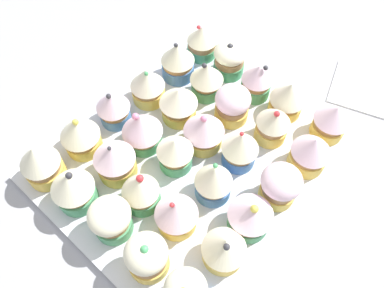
# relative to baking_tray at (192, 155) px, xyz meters

# --- Properties ---
(ground_plane) EXTENTS (1.80, 1.80, 0.03)m
(ground_plane) POSITION_rel_baking_tray_xyz_m (0.00, 0.00, -0.02)
(ground_plane) COLOR #9E9EA3
(baking_tray) EXTENTS (0.45, 0.38, 0.01)m
(baking_tray) POSITION_rel_baking_tray_xyz_m (0.00, 0.00, 0.00)
(baking_tray) COLOR silver
(baking_tray) RESTS_ON ground_plane
(cupcake_0) EXTENTS (0.06, 0.06, 0.07)m
(cupcake_0) POSITION_rel_baking_tray_xyz_m (-0.18, -0.14, 0.04)
(cupcake_0) COLOR #4C9E6B
(cupcake_0) RESTS_ON baking_tray
(cupcake_1) EXTENTS (0.06, 0.06, 0.08)m
(cupcake_1) POSITION_rel_baking_tray_xyz_m (-0.11, -0.13, 0.04)
(cupcake_1) COLOR #477AC6
(cupcake_1) RESTS_ON baking_tray
(cupcake_2) EXTENTS (0.06, 0.06, 0.08)m
(cupcake_2) POSITION_rel_baking_tray_xyz_m (-0.04, -0.13, 0.04)
(cupcake_2) COLOR #EFC651
(cupcake_2) RESTS_ON baking_tray
(cupcake_3) EXTENTS (0.06, 0.06, 0.07)m
(cupcake_3) POSITION_rel_baking_tray_xyz_m (0.04, -0.14, 0.04)
(cupcake_3) COLOR #477AC6
(cupcake_3) RESTS_ON baking_tray
(cupcake_4) EXTENTS (0.06, 0.06, 0.08)m
(cupcake_4) POSITION_rel_baking_tray_xyz_m (0.11, -0.14, 0.04)
(cupcake_4) COLOR #EFC651
(cupcake_4) RESTS_ON baking_tray
(cupcake_5) EXTENTS (0.06, 0.06, 0.08)m
(cupcake_5) POSITION_rel_baking_tray_xyz_m (0.18, -0.14, 0.05)
(cupcake_5) COLOR #EFC651
(cupcake_5) RESTS_ON baking_tray
(cupcake_6) EXTENTS (0.06, 0.06, 0.07)m
(cupcake_6) POSITION_rel_baking_tray_xyz_m (-0.18, -0.07, 0.04)
(cupcake_6) COLOR #4C9E6B
(cupcake_6) RESTS_ON baking_tray
(cupcake_7) EXTENTS (0.06, 0.06, 0.08)m
(cupcake_7) POSITION_rel_baking_tray_xyz_m (-0.11, -0.07, 0.04)
(cupcake_7) COLOR #4C9E6B
(cupcake_7) RESTS_ON baking_tray
(cupcake_8) EXTENTS (0.06, 0.06, 0.07)m
(cupcake_8) POSITION_rel_baking_tray_xyz_m (-0.04, -0.07, 0.04)
(cupcake_8) COLOR #EFC651
(cupcake_8) RESTS_ON baking_tray
(cupcake_9) EXTENTS (0.07, 0.07, 0.08)m
(cupcake_9) POSITION_rel_baking_tray_xyz_m (0.04, -0.07, 0.04)
(cupcake_9) COLOR #4C9E6B
(cupcake_9) RESTS_ON baking_tray
(cupcake_10) EXTENTS (0.06, 0.06, 0.08)m
(cupcake_10) POSITION_rel_baking_tray_xyz_m (0.10, -0.07, 0.04)
(cupcake_10) COLOR #EFC651
(cupcake_10) RESTS_ON baking_tray
(cupcake_11) EXTENTS (0.06, 0.06, 0.08)m
(cupcake_11) POSITION_rel_baking_tray_xyz_m (0.18, -0.08, 0.04)
(cupcake_11) COLOR #4C9E6B
(cupcake_11) RESTS_ON baking_tray
(cupcake_12) EXTENTS (0.05, 0.05, 0.07)m
(cupcake_12) POSITION_rel_baking_tray_xyz_m (-0.17, 0.00, 0.04)
(cupcake_12) COLOR #4C9E6B
(cupcake_12) RESTS_ON baking_tray
(cupcake_13) EXTENTS (0.06, 0.06, 0.07)m
(cupcake_13) POSITION_rel_baking_tray_xyz_m (-0.10, -0.00, 0.04)
(cupcake_13) COLOR #EFC651
(cupcake_13) RESTS_ON baking_tray
(cupcake_14) EXTENTS (0.07, 0.07, 0.08)m
(cupcake_14) POSITION_rel_baking_tray_xyz_m (-0.03, 0.00, 0.04)
(cupcake_14) COLOR #EFC651
(cupcake_14) RESTS_ON baking_tray
(cupcake_15) EXTENTS (0.06, 0.06, 0.07)m
(cupcake_15) POSITION_rel_baking_tray_xyz_m (0.03, -0.01, 0.04)
(cupcake_15) COLOR #4C9E6B
(cupcake_15) RESTS_ON baking_tray
(cupcake_16) EXTENTS (0.06, 0.06, 0.08)m
(cupcake_16) POSITION_rel_baking_tray_xyz_m (0.11, 0.00, 0.04)
(cupcake_16) COLOR #4C9E6B
(cupcake_16) RESTS_ON baking_tray
(cupcake_17) EXTENTS (0.06, 0.06, 0.07)m
(cupcake_17) POSITION_rel_baking_tray_xyz_m (0.17, 0.00, 0.04)
(cupcake_17) COLOR #4C9E6B
(cupcake_17) RESTS_ON baking_tray
(cupcake_18) EXTENTS (0.06, 0.06, 0.07)m
(cupcake_18) POSITION_rel_baking_tray_xyz_m (-0.17, 0.06, 0.04)
(cupcake_18) COLOR #EFC651
(cupcake_18) RESTS_ON baking_tray
(cupcake_19) EXTENTS (0.06, 0.06, 0.07)m
(cupcake_19) POSITION_rel_baking_tray_xyz_m (-0.11, 0.07, 0.04)
(cupcake_19) COLOR #EFC651
(cupcake_19) RESTS_ON baking_tray
(cupcake_20) EXTENTS (0.06, 0.06, 0.07)m
(cupcake_20) POSITION_rel_baking_tray_xyz_m (-0.04, 0.06, 0.04)
(cupcake_20) COLOR #477AC6
(cupcake_20) RESTS_ON baking_tray
(cupcake_21) EXTENTS (0.06, 0.06, 0.08)m
(cupcake_21) POSITION_rel_baking_tray_xyz_m (0.03, 0.07, 0.04)
(cupcake_21) COLOR #477AC6
(cupcake_21) RESTS_ON baking_tray
(cupcake_22) EXTENTS (0.06, 0.06, 0.07)m
(cupcake_22) POSITION_rel_baking_tray_xyz_m (0.10, 0.06, 0.04)
(cupcake_22) COLOR #EFC651
(cupcake_22) RESTS_ON baking_tray
(cupcake_23) EXTENTS (0.06, 0.06, 0.08)m
(cupcake_23) POSITION_rel_baking_tray_xyz_m (0.17, 0.08, 0.04)
(cupcake_23) COLOR #EFC651
(cupcake_23) RESTS_ON baking_tray
(cupcake_24) EXTENTS (0.06, 0.06, 0.07)m
(cupcake_24) POSITION_rel_baking_tray_xyz_m (-0.18, 0.14, 0.04)
(cupcake_24) COLOR #EFC651
(cupcake_24) RESTS_ON baking_tray
(cupcake_25) EXTENTS (0.06, 0.06, 0.07)m
(cupcake_25) POSITION_rel_baking_tray_xyz_m (-0.11, 0.15, 0.04)
(cupcake_25) COLOR #EFC651
(cupcake_25) RESTS_ON baking_tray
(cupcake_26) EXTENTS (0.06, 0.06, 0.07)m
(cupcake_26) POSITION_rel_baking_tray_xyz_m (-0.03, 0.15, 0.04)
(cupcake_26) COLOR #EFC651
(cupcake_26) RESTS_ON baking_tray
(cupcake_27) EXTENTS (0.07, 0.07, 0.07)m
(cupcake_27) POSITION_rel_baking_tray_xyz_m (0.04, 0.14, 0.04)
(cupcake_27) COLOR #4C9E6B
(cupcake_27) RESTS_ON baking_tray
(cupcake_28) EXTENTS (0.06, 0.06, 0.07)m
(cupcake_28) POSITION_rel_baking_tray_xyz_m (0.10, 0.15, 0.04)
(cupcake_28) COLOR #EFC651
(cupcake_28) RESTS_ON baking_tray
(napkin) EXTENTS (0.14, 0.14, 0.01)m
(napkin) POSITION_rel_baking_tray_xyz_m (-0.32, 0.14, -0.00)
(napkin) COLOR white
(napkin) RESTS_ON ground_plane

